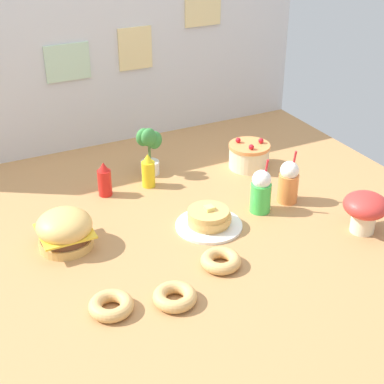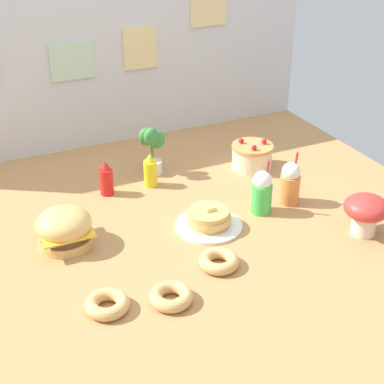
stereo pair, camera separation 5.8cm
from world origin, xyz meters
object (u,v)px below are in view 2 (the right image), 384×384
object	(u,v)px
pancake_stack	(209,220)
donut_vanilla	(219,261)
donut_chocolate	(171,296)
mushroom_stool	(366,211)
cream_soda_cup	(262,192)
ketchup_bottle	(106,179)
mustard_bottle	(149,171)
layer_cake	(252,156)
potted_plant	(152,148)
orange_float_cup	(290,183)
burger	(64,228)
donut_pink_glaze	(107,304)

from	to	relation	value
pancake_stack	donut_vanilla	size ratio (longest dim) A/B	1.83
donut_chocolate	mushroom_stool	bearing A→B (deg)	4.02
cream_soda_cup	donut_vanilla	distance (m)	0.48
ketchup_bottle	donut_vanilla	xyz separation A→B (m)	(0.22, -0.77, -0.06)
mustard_bottle	mushroom_stool	xyz separation A→B (m)	(0.68, -0.81, 0.03)
layer_cake	donut_vanilla	xyz separation A→B (m)	(-0.57, -0.71, -0.04)
layer_cake	potted_plant	xyz separation A→B (m)	(-0.50, 0.17, 0.08)
layer_cake	ketchup_bottle	world-z (taller)	ketchup_bottle
ketchup_bottle	donut_chocolate	bearing A→B (deg)	-92.73
orange_float_cup	burger	bearing A→B (deg)	174.51
burger	cream_soda_cup	world-z (taller)	cream_soda_cup
donut_vanilla	layer_cake	bearing A→B (deg)	51.38
orange_float_cup	donut_pink_glaze	xyz separation A→B (m)	(-1.03, -0.38, -0.08)
layer_cake	cream_soda_cup	xyz separation A→B (m)	(-0.19, -0.42, 0.04)
ketchup_bottle	potted_plant	distance (m)	0.31
pancake_stack	donut_chocolate	world-z (taller)	pancake_stack
donut_vanilla	mushroom_stool	bearing A→B (deg)	-4.56
burger	donut_pink_glaze	xyz separation A→B (m)	(0.03, -0.48, -0.05)
ketchup_bottle	cream_soda_cup	xyz separation A→B (m)	(0.59, -0.47, 0.02)
donut_chocolate	mushroom_stool	distance (m)	0.95
mustard_bottle	donut_vanilla	xyz separation A→B (m)	(-0.00, -0.76, -0.06)
burger	potted_plant	world-z (taller)	potted_plant
orange_float_cup	donut_chocolate	xyz separation A→B (m)	(-0.80, -0.44, -0.08)
burger	mushroom_stool	size ratio (longest dim) A/B	1.21
cream_soda_cup	donut_chocolate	size ratio (longest dim) A/B	1.61
burger	donut_vanilla	distance (m)	0.66
cream_soda_cup	donut_pink_glaze	size ratio (longest dim) A/B	1.61
mushroom_stool	cream_soda_cup	bearing A→B (deg)	131.10
layer_cake	mushroom_stool	distance (m)	0.78
burger	donut_chocolate	size ratio (longest dim) A/B	1.43
cream_soda_cup	orange_float_cup	distance (m)	0.17
layer_cake	donut_chocolate	world-z (taller)	layer_cake
burger	mustard_bottle	distance (m)	0.62
mushroom_stool	ketchup_bottle	bearing A→B (deg)	137.59
potted_plant	cream_soda_cup	bearing A→B (deg)	-62.18
layer_cake	burger	bearing A→B (deg)	-164.71
layer_cake	mustard_bottle	world-z (taller)	mustard_bottle
donut_chocolate	mustard_bottle	bearing A→B (deg)	73.28
cream_soda_cup	potted_plant	distance (m)	0.66
donut_chocolate	donut_vanilla	xyz separation A→B (m)	(0.26, 0.12, 0.00)
pancake_stack	orange_float_cup	size ratio (longest dim) A/B	1.13
cream_soda_cup	mushroom_stool	bearing A→B (deg)	-48.90
ketchup_bottle	orange_float_cup	distance (m)	0.88
mustard_bottle	cream_soda_cup	distance (m)	0.59
mustard_bottle	donut_chocolate	xyz separation A→B (m)	(-0.26, -0.88, -0.06)
cream_soda_cup	mushroom_stool	size ratio (longest dim) A/B	1.36
burger	donut_chocolate	world-z (taller)	burger
layer_cake	orange_float_cup	size ratio (longest dim) A/B	0.83
mustard_bottle	donut_pink_glaze	bearing A→B (deg)	-120.83
orange_float_cup	cream_soda_cup	bearing A→B (deg)	-173.55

